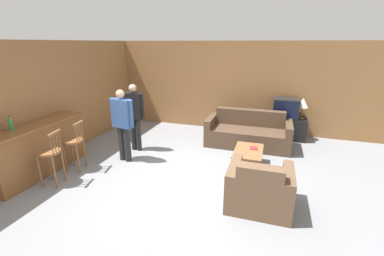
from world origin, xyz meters
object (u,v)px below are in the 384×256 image
coffee_table (248,153)px  table_lamp (303,103)px  bar_chair_near (50,156)px  bar_chair_mid (74,144)px  couch_far (248,134)px  armchair_near (259,189)px  person_by_window (134,114)px  bottle (11,124)px  person_by_counter (123,122)px  book_on_table (254,148)px  tv (286,108)px  tv_unit (283,128)px

coffee_table → table_lamp: size_ratio=1.64×
bar_chair_near → bar_chair_mid: (0.00, 0.60, 0.00)m
couch_far → armchair_near: bearing=-80.1°
armchair_near → person_by_window: (-3.05, 1.49, 0.61)m
bar_chair_near → table_lamp: size_ratio=1.87×
coffee_table → bottle: 4.57m
bottle → armchair_near: bearing=7.1°
person_by_counter → book_on_table: bearing=12.3°
tv → person_by_counter: bearing=-142.9°
coffee_table → person_by_window: (-2.74, 0.13, 0.59)m
person_by_window → armchair_near: bearing=-25.9°
book_on_table → person_by_counter: bearing=-167.7°
coffee_table → person_by_counter: person_by_counter is taller
bottle → book_on_table: size_ratio=1.46×
tv_unit → person_by_counter: (-3.42, -2.60, 0.60)m
bar_chair_near → tv: size_ratio=1.58×
tv_unit → couch_far: bearing=-136.8°
bottle → table_lamp: (5.23, 4.01, -0.14)m
tv → book_on_table: bearing=-108.0°
bar_chair_near → book_on_table: (3.50, 1.92, -0.17)m
coffee_table → person_by_counter: bearing=-169.8°
bar_chair_mid → table_lamp: table_lamp is taller
armchair_near → book_on_table: size_ratio=5.38×
bar_chair_mid → bottle: 1.13m
couch_far → bottle: bearing=-141.0°
tv_unit → tv: (0.00, -0.00, 0.56)m
tv_unit → tv: tv is taller
couch_far → person_by_counter: person_by_counter is taller
tv_unit → person_by_window: person_by_window is taller
tv → table_lamp: (0.41, 0.00, 0.16)m
bar_chair_near → couch_far: size_ratio=0.50×
armchair_near → book_on_table: bearing=98.5°
bar_chair_near → person_by_counter: person_by_counter is taller
bar_chair_near → person_by_window: bearing=70.9°
tv_unit → table_lamp: bearing=0.0°
tv_unit → book_on_table: bearing=-108.0°
book_on_table → tv: bearing=72.0°
couch_far → book_on_table: (0.24, -1.16, 0.09)m
book_on_table → person_by_window: person_by_window is taller
tv → coffee_table: bearing=-109.3°
armchair_near → tv_unit: 3.50m
armchair_near → person_by_counter: bearing=163.7°
book_on_table → person_by_window: bearing=179.9°
bottle → person_by_window: 2.44m
armchair_near → person_by_window: 3.45m
couch_far → table_lamp: table_lamp is taller
bottle → person_by_counter: bearing=45.5°
book_on_table → table_lamp: 2.34m
tv → armchair_near: bearing=-97.0°
armchair_near → tv: (0.43, 3.47, 0.55)m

